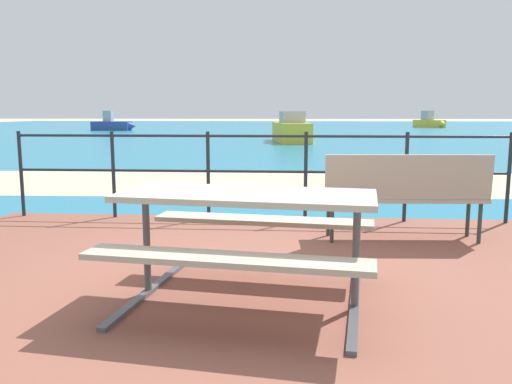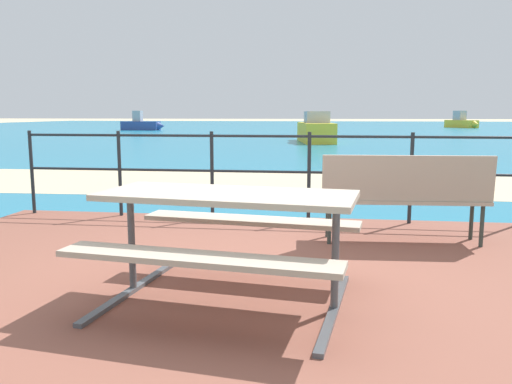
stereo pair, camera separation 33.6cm
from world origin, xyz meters
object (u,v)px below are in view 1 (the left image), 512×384
park_bench (405,190)px  boat_mid (113,125)px  boat_near (429,122)px  boat_far (291,130)px  picnic_table (247,219)px

park_bench → boat_mid: size_ratio=0.46×
boat_near → boat_far: (-12.93, -25.86, 0.04)m
picnic_table → boat_far: 21.10m
boat_mid → boat_far: size_ratio=0.72×
park_bench → boat_near: size_ratio=0.43×
picnic_table → park_bench: (1.42, 1.79, -0.05)m
picnic_table → boat_near: (13.08, 46.96, -0.13)m
park_bench → boat_far: 19.35m
park_bench → boat_mid: (-15.24, 34.47, -0.14)m
park_bench → boat_mid: boat_mid is taller
picnic_table → boat_far: boat_far is taller
boat_mid → picnic_table: bearing=-65.0°
picnic_table → boat_mid: boat_mid is taller
boat_mid → boat_far: (13.97, -15.16, 0.10)m
park_bench → picnic_table: bearing=48.3°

